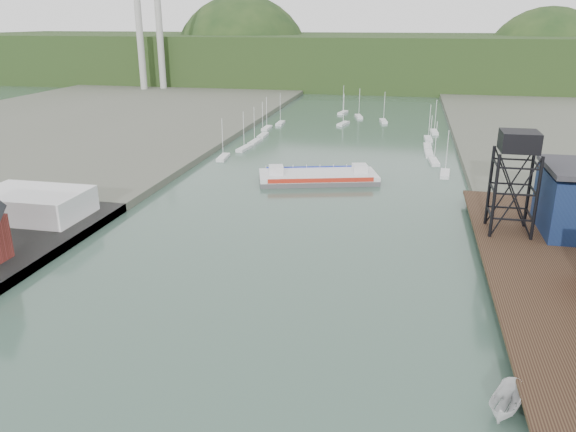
% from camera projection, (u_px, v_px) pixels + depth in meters
% --- Properties ---
extents(east_pier, '(14.00, 70.00, 2.45)m').
position_uv_depth(east_pier, '(536.00, 267.00, 76.85)').
color(east_pier, black).
rests_on(east_pier, ground).
extents(white_shed, '(18.00, 12.00, 4.50)m').
position_uv_depth(white_shed, '(33.00, 204.00, 96.81)').
color(white_shed, silver).
rests_on(white_shed, west_quay).
extents(lift_tower, '(6.50, 6.50, 16.00)m').
position_uv_depth(lift_tower, '(518.00, 148.00, 84.70)').
color(lift_tower, black).
rests_on(lift_tower, east_pier).
extents(marina_sailboats, '(57.71, 92.65, 0.90)m').
position_uv_depth(marina_sailboats, '(345.00, 136.00, 170.90)').
color(marina_sailboats, silver).
rests_on(marina_sailboats, ground).
extents(smokestacks, '(11.20, 8.20, 60.00)m').
position_uv_depth(smokestacks, '(149.00, 28.00, 268.80)').
color(smokestacks, '#A6A5A0').
rests_on(smokestacks, ground).
extents(distant_hills, '(500.00, 120.00, 80.00)m').
position_uv_depth(distant_hills, '(372.00, 63.00, 318.70)').
color(distant_hills, black).
rests_on(distant_hills, ground).
extents(chain_ferry, '(27.67, 17.08, 3.72)m').
position_uv_depth(chain_ferry, '(318.00, 177.00, 124.19)').
color(chain_ferry, '#4D4C4F').
rests_on(chain_ferry, ground).
extents(motorboat, '(4.74, 6.80, 2.46)m').
position_uv_depth(motorboat, '(507.00, 403.00, 50.58)').
color(motorboat, silver).
rests_on(motorboat, ground).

